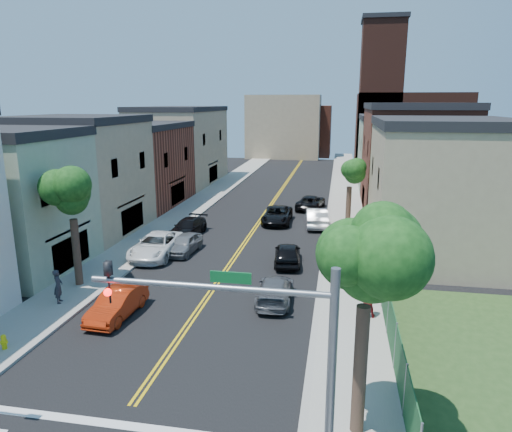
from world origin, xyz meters
The scene contains 31 objects.
sidewalk_left centered at (-7.90, 40.00, 0.07)m, with size 3.20×100.00×0.15m, color gray.
sidewalk_right centered at (7.90, 40.00, 0.07)m, with size 3.20×100.00×0.15m, color gray.
curb_left centered at (-6.15, 40.00, 0.07)m, with size 0.30×100.00×0.15m, color gray.
curb_right centered at (6.15, 40.00, 0.07)m, with size 0.30×100.00×0.15m, color gray.
bldg_left_palegrn centered at (-14.00, 16.00, 4.25)m, with size 9.00×8.00×8.50m, color gray.
bldg_left_tan_near centered at (-14.00, 25.00, 4.50)m, with size 9.00×10.00×9.00m, color #998466.
bldg_left_brick centered at (-14.00, 36.00, 4.00)m, with size 9.00×12.00×8.00m, color brown.
bldg_left_tan_far centered at (-14.00, 50.00, 4.75)m, with size 9.00×16.00×9.50m, color #998466.
bldg_right_tan centered at (14.00, 24.00, 4.50)m, with size 9.00×12.00×9.00m, color #998466.
bldg_right_brick centered at (14.00, 38.00, 5.00)m, with size 9.00×14.00×10.00m, color brown.
bldg_right_palegrn centered at (14.00, 52.00, 4.25)m, with size 9.00×12.00×8.50m, color gray.
church centered at (16.33, 67.07, 7.24)m, with size 16.20×14.20×22.60m.
backdrop_left centered at (-4.00, 82.00, 6.00)m, with size 14.00×8.00×12.00m, color #998466.
backdrop_center centered at (0.00, 86.00, 5.00)m, with size 10.00×8.00×10.00m, color brown.
fence_right centered at (9.50, 9.50, 1.10)m, with size 0.04×15.00×1.90m, color #143F1E.
tree_left_mid centered at (-7.88, 14.01, 6.58)m, with size 5.20×5.20×9.29m.
tree_right_corner centered at (7.93, 4.01, 7.31)m, with size 5.80×5.80×10.35m.
tree_right_far centered at (7.92, 30.01, 5.76)m, with size 4.40×4.40×8.03m.
traffic_signal centered at (5.87, -0.50, 4.79)m, with size 5.50×0.31×7.20m.
red_sedan centered at (-3.80, 10.64, 0.70)m, with size 1.48×4.26×1.40m, color red.
white_pickup centered at (-5.50, 20.06, 0.80)m, with size 2.66×5.76×1.60m, color white.
grey_car_left centered at (-3.80, 21.12, 0.70)m, with size 1.65×4.09×1.39m, color slate.
black_car_left centered at (-4.99, 25.45, 0.69)m, with size 1.93×4.75×1.38m, color black.
grey_car_right centered at (3.80, 13.94, 0.66)m, with size 1.85×4.56×1.32m, color #505257.
black_car_right centered at (3.80, 20.12, 0.73)m, with size 1.73×4.30×1.47m, color black.
silver_car_right centered at (5.20, 30.30, 0.83)m, with size 1.77×5.06×1.67m, color #ACAFB4.
dark_car_right_far centered at (4.27, 37.07, 0.72)m, with size 2.37×5.15×1.43m, color black.
black_suv_lane centered at (1.66, 30.88, 0.74)m, with size 2.44×5.29×1.47m, color black.
pedestrian_left centered at (-7.54, 11.41, 1.08)m, with size 0.68×0.44×1.85m, color #282830.
pedestrian_right centered at (8.59, 12.61, 1.14)m, with size 0.96×0.75×1.97m, color maroon.
fire_hydrant centered at (-7.09, 6.56, 0.50)m, with size 0.33×0.33×0.68m.
Camera 1 is at (6.97, -9.55, 10.63)m, focal length 32.61 mm.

